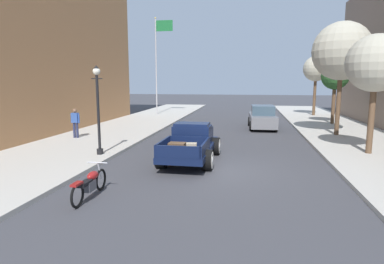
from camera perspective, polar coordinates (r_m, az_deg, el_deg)
ground_plane at (r=12.58m, az=3.81°, el=-6.53°), size 140.00×140.00×0.00m
sidewalk_left at (r=15.11m, az=-24.77°, el=-4.42°), size 5.50×64.00×0.15m
hotrod_truck_navy at (r=13.94m, az=-0.04°, el=-1.81°), size 2.24×4.96×1.58m
motorcycle_parked at (r=9.90m, az=-17.39°, el=-8.55°), size 0.62×2.12×0.93m
car_background_grey at (r=23.69m, az=12.16°, el=2.45°), size 2.01×4.37×1.65m
pedestrian_sidewalk_left at (r=19.62m, az=-19.68°, el=1.76°), size 0.53×0.22×1.65m
street_lamp_near at (r=14.69m, az=-16.09°, el=4.81°), size 0.50×0.32×3.85m
flagpole at (r=32.32m, az=-5.89°, el=13.14°), size 1.74×0.16×9.16m
street_tree_nearest at (r=16.35m, az=29.40°, el=10.31°), size 2.48×2.48×5.19m
street_tree_second at (r=21.29m, az=24.67°, el=12.65°), size 3.36×3.36×6.58m
street_tree_third at (r=26.85m, az=23.70°, el=8.83°), size 2.02×2.02×4.57m
street_tree_farthest at (r=32.89m, az=20.82°, el=10.22°), size 2.34×2.34×5.50m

